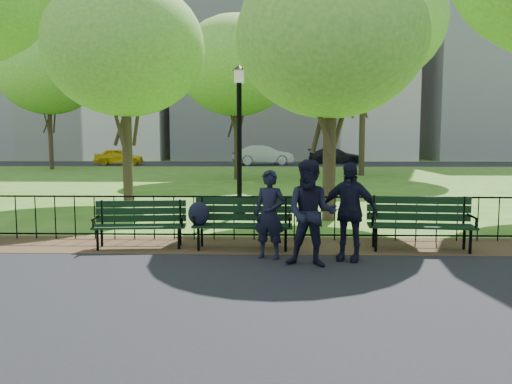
{
  "coord_description": "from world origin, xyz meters",
  "views": [
    {
      "loc": [
        -0.29,
        -7.79,
        1.99
      ],
      "look_at": [
        -0.55,
        1.5,
        1.03
      ],
      "focal_mm": 35.0,
      "sensor_mm": 36.0,
      "label": 1
    }
  ],
  "objects_px": {
    "person_right": "(349,211)",
    "taxi": "(119,157)",
    "tree_near_e": "(331,37)",
    "tree_far_e": "(365,20)",
    "park_bench_right_a": "(420,217)",
    "tree_far_c": "(236,66)",
    "tree_near_w": "(125,48)",
    "sedan_dark": "(335,156)",
    "park_bench_left_a": "(140,219)",
    "tree_far_w": "(48,71)",
    "sedan_silver": "(263,155)",
    "park_bench_main": "(226,216)",
    "person_left": "(270,214)",
    "lamppost": "(239,135)",
    "person_mid": "(311,213)"
  },
  "relations": [
    {
      "from": "tree_near_w",
      "to": "tree_far_c",
      "type": "distance_m",
      "value": 10.14
    },
    {
      "from": "tree_near_w",
      "to": "park_bench_left_a",
      "type": "bearing_deg",
      "value": -72.32
    },
    {
      "from": "sedan_dark",
      "to": "taxi",
      "type": "bearing_deg",
      "value": 97.81
    },
    {
      "from": "lamppost",
      "to": "tree_far_e",
      "type": "height_order",
      "value": "tree_far_e"
    },
    {
      "from": "tree_far_w",
      "to": "sedan_dark",
      "type": "xyz_separation_m",
      "value": [
        20.75,
        8.44,
        -6.03
      ]
    },
    {
      "from": "park_bench_left_a",
      "to": "tree_near_e",
      "type": "distance_m",
      "value": 6.47
    },
    {
      "from": "park_bench_right_a",
      "to": "tree_far_w",
      "type": "bearing_deg",
      "value": 130.58
    },
    {
      "from": "park_bench_main",
      "to": "taxi",
      "type": "relative_size",
      "value": 0.49
    },
    {
      "from": "person_mid",
      "to": "sedan_dark",
      "type": "bearing_deg",
      "value": 93.54
    },
    {
      "from": "park_bench_main",
      "to": "person_mid",
      "type": "xyz_separation_m",
      "value": [
        1.45,
        -1.21,
        0.23
      ]
    },
    {
      "from": "park_bench_main",
      "to": "person_left",
      "type": "relative_size",
      "value": 1.27
    },
    {
      "from": "person_right",
      "to": "taxi",
      "type": "relative_size",
      "value": 0.42
    },
    {
      "from": "person_left",
      "to": "tree_near_e",
      "type": "bearing_deg",
      "value": 90.36
    },
    {
      "from": "lamppost",
      "to": "taxi",
      "type": "relative_size",
      "value": 1.01
    },
    {
      "from": "tree_near_e",
      "to": "tree_far_c",
      "type": "relative_size",
      "value": 0.78
    },
    {
      "from": "tree_far_w",
      "to": "sedan_silver",
      "type": "relative_size",
      "value": 1.99
    },
    {
      "from": "tree_far_c",
      "to": "person_mid",
      "type": "bearing_deg",
      "value": -82.47
    },
    {
      "from": "person_right",
      "to": "taxi",
      "type": "distance_m",
      "value": 34.94
    },
    {
      "from": "person_mid",
      "to": "park_bench_left_a",
      "type": "bearing_deg",
      "value": 168.01
    },
    {
      "from": "person_mid",
      "to": "tree_far_c",
      "type": "bearing_deg",
      "value": 109.08
    },
    {
      "from": "park_bench_left_a",
      "to": "tree_far_c",
      "type": "bearing_deg",
      "value": 81.75
    },
    {
      "from": "tree_far_c",
      "to": "tree_far_w",
      "type": "height_order",
      "value": "tree_far_w"
    },
    {
      "from": "tree_near_e",
      "to": "tree_far_e",
      "type": "height_order",
      "value": "tree_far_e"
    },
    {
      "from": "park_bench_right_a",
      "to": "tree_near_w",
      "type": "height_order",
      "value": "tree_near_w"
    },
    {
      "from": "park_bench_left_a",
      "to": "taxi",
      "type": "xyz_separation_m",
      "value": [
        -9.92,
        31.27,
        0.13
      ]
    },
    {
      "from": "park_bench_main",
      "to": "tree_far_c",
      "type": "relative_size",
      "value": 0.23
    },
    {
      "from": "park_bench_left_a",
      "to": "tree_near_w",
      "type": "relative_size",
      "value": 0.24
    },
    {
      "from": "park_bench_right_a",
      "to": "lamppost",
      "type": "distance_m",
      "value": 5.59
    },
    {
      "from": "lamppost",
      "to": "sedan_silver",
      "type": "bearing_deg",
      "value": 89.54
    },
    {
      "from": "tree_far_e",
      "to": "tree_far_w",
      "type": "distance_m",
      "value": 21.25
    },
    {
      "from": "sedan_silver",
      "to": "person_mid",
      "type": "bearing_deg",
      "value": 167.55
    },
    {
      "from": "tree_near_w",
      "to": "sedan_dark",
      "type": "distance_m",
      "value": 28.99
    },
    {
      "from": "tree_near_e",
      "to": "sedan_silver",
      "type": "height_order",
      "value": "tree_near_e"
    },
    {
      "from": "park_bench_left_a",
      "to": "person_right",
      "type": "distance_m",
      "value": 3.82
    },
    {
      "from": "tree_far_w",
      "to": "person_right",
      "type": "distance_m",
      "value": 31.41
    },
    {
      "from": "tree_near_w",
      "to": "tree_far_c",
      "type": "height_order",
      "value": "tree_far_c"
    },
    {
      "from": "taxi",
      "to": "person_mid",
      "type": "bearing_deg",
      "value": -164.24
    },
    {
      "from": "park_bench_right_a",
      "to": "tree_near_e",
      "type": "relative_size",
      "value": 0.29
    },
    {
      "from": "park_bench_main",
      "to": "taxi",
      "type": "distance_m",
      "value": 33.44
    },
    {
      "from": "tree_far_e",
      "to": "tree_far_w",
      "type": "xyz_separation_m",
      "value": [
        -20.41,
        5.6,
        -1.93
      ]
    },
    {
      "from": "person_right",
      "to": "park_bench_right_a",
      "type": "bearing_deg",
      "value": 54.06
    },
    {
      "from": "tree_near_e",
      "to": "tree_far_c",
      "type": "height_order",
      "value": "tree_far_c"
    },
    {
      "from": "tree_near_e",
      "to": "tree_far_w",
      "type": "relative_size",
      "value": 0.67
    },
    {
      "from": "person_mid",
      "to": "taxi",
      "type": "height_order",
      "value": "person_mid"
    },
    {
      "from": "tree_far_w",
      "to": "person_mid",
      "type": "bearing_deg",
      "value": -59.15
    },
    {
      "from": "park_bench_right_a",
      "to": "park_bench_left_a",
      "type": "bearing_deg",
      "value": -175.51
    },
    {
      "from": "tree_near_e",
      "to": "taxi",
      "type": "relative_size",
      "value": 1.67
    },
    {
      "from": "lamppost",
      "to": "park_bench_left_a",
      "type": "bearing_deg",
      "value": -111.76
    },
    {
      "from": "person_right",
      "to": "sedan_dark",
      "type": "relative_size",
      "value": 0.36
    },
    {
      "from": "person_mid",
      "to": "park_bench_main",
      "type": "bearing_deg",
      "value": 151.73
    }
  ]
}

